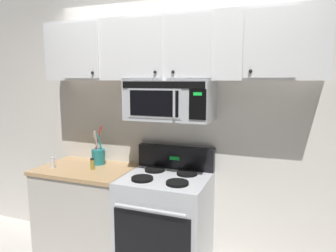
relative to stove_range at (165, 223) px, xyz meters
name	(u,v)px	position (x,y,z in m)	size (l,w,h in m)	color
back_wall	(179,122)	(0.00, 0.37, 0.88)	(5.20, 0.10, 2.70)	silver
stove_range	(165,223)	(0.00, 0.00, 0.00)	(0.76, 0.69, 1.12)	#B7BABF
over_range_microwave	(170,100)	(0.00, 0.12, 1.11)	(0.76, 0.43, 0.35)	#B7BABF
upper_cabinets	(171,49)	(0.00, 0.15, 1.56)	(2.50, 0.36, 0.55)	silver
counter_segment	(88,210)	(-0.84, 0.01, -0.02)	(0.93, 0.65, 0.90)	#BCB7AD
utensil_crock_teal	(98,155)	(-0.79, 0.15, 0.52)	(0.13, 0.14, 0.39)	teal
salt_shaker	(53,163)	(-1.14, -0.12, 0.48)	(0.04, 0.04, 0.11)	white
spice_jar	(92,164)	(-0.74, -0.03, 0.49)	(0.04, 0.04, 0.11)	olive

